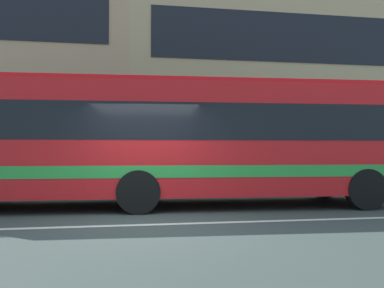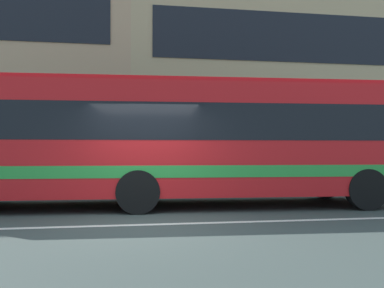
% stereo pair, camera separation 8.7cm
% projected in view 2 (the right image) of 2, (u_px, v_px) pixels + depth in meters
% --- Properties ---
extents(ground_plane, '(160.00, 160.00, 0.00)m').
position_uv_depth(ground_plane, '(146.00, 225.00, 7.61)').
color(ground_plane, '#3A4541').
extents(lane_centre_line, '(60.00, 0.16, 0.01)m').
position_uv_depth(lane_centre_line, '(146.00, 225.00, 7.61)').
color(lane_centre_line, silver).
rests_on(lane_centre_line, ground_plane).
extents(hedge_row_far, '(13.31, 1.10, 0.71)m').
position_uv_depth(hedge_row_far, '(86.00, 182.00, 13.60)').
color(hedge_row_far, '#155323').
rests_on(hedge_row_far, ground_plane).
extents(apartment_block_right, '(23.82, 10.84, 11.73)m').
position_uv_depth(apartment_block_right, '(324.00, 80.00, 24.53)').
color(apartment_block_right, tan).
rests_on(apartment_block_right, ground_plane).
extents(transit_bus, '(11.67, 3.12, 3.19)m').
position_uv_depth(transit_bus, '(167.00, 138.00, 10.20)').
color(transit_bus, red).
rests_on(transit_bus, ground_plane).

